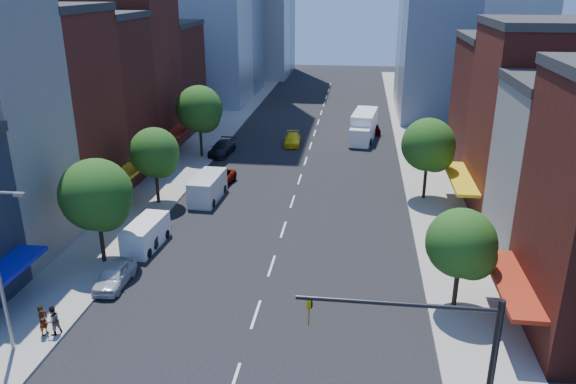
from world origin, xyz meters
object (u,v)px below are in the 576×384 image
object	(u,v)px
parked_car_third	(217,179)
cargo_van_near	(145,235)
pedestrian_near	(43,320)
traffic_car_oncoming	(360,137)
traffic_car_far	(373,128)
parked_car_front	(115,275)
cargo_van_far	(207,188)
parked_car_second	(153,230)
parked_car_rear	(222,148)
taxi	(292,139)
box_truck	(364,127)
pedestrian_far	(53,321)

from	to	relation	value
parked_car_third	cargo_van_near	xyz separation A→B (m)	(-2.01, -13.39, 0.28)
cargo_van_near	pedestrian_near	distance (m)	11.34
traffic_car_oncoming	traffic_car_far	xyz separation A→B (m)	(1.58, 4.46, 0.01)
cargo_van_near	pedestrian_near	size ratio (longest dim) A/B	2.75
parked_car_front	cargo_van_far	size ratio (longest dim) A/B	0.77
cargo_van_far	pedestrian_near	size ratio (longest dim) A/B	3.05
parked_car_second	cargo_van_near	distance (m)	1.46
parked_car_second	parked_car_third	size ratio (longest dim) A/B	0.90
parked_car_third	cargo_van_far	distance (m)	3.60
parked_car_rear	taxi	world-z (taller)	parked_car_rear
parked_car_third	pedestrian_near	size ratio (longest dim) A/B	2.90
box_truck	pedestrian_near	size ratio (longest dim) A/B	4.94
parked_car_third	traffic_car_far	size ratio (longest dim) A/B	1.32
traffic_car_far	pedestrian_far	distance (m)	49.76
box_truck	traffic_car_oncoming	bearing A→B (deg)	-100.04
parked_car_front	parked_car_second	xyz separation A→B (m)	(0.00, 6.90, 0.05)
cargo_van_near	traffic_car_far	xyz separation A→B (m)	(16.90, 35.29, -0.33)
parked_car_front	parked_car_second	bearing A→B (deg)	90.07
parked_car_second	cargo_van_far	bearing A→B (deg)	70.66
taxi	traffic_car_far	distance (m)	11.68
box_truck	cargo_van_far	bearing A→B (deg)	-114.58
box_truck	pedestrian_near	distance (m)	46.40
parked_car_front	taxi	xyz separation A→B (m)	(7.32, 34.05, -0.06)
pedestrian_near	parked_car_third	bearing A→B (deg)	0.58
parked_car_second	parked_car_rear	world-z (taller)	parked_car_second
parked_car_front	parked_car_second	size ratio (longest dim) A/B	0.90
parked_car_third	taxi	size ratio (longest dim) A/B	1.14
taxi	traffic_car_oncoming	size ratio (longest dim) A/B	1.12
parked_car_rear	pedestrian_near	size ratio (longest dim) A/B	2.91
parked_car_front	taxi	distance (m)	34.83
parked_car_rear	cargo_van_near	size ratio (longest dim) A/B	1.06
parked_car_second	box_truck	distance (m)	34.22
parked_car_second	traffic_car_oncoming	size ratio (longest dim) A/B	1.15
parked_car_third	box_truck	world-z (taller)	box_truck
parked_car_front	taxi	bearing A→B (deg)	77.94
parked_car_front	taxi	world-z (taller)	parked_car_front
parked_car_second	traffic_car_oncoming	xyz separation A→B (m)	(15.31, 29.39, -0.10)
pedestrian_near	pedestrian_far	distance (m)	0.52
cargo_van_far	pedestrian_far	bearing A→B (deg)	-95.59
traffic_car_oncoming	pedestrian_far	bearing A→B (deg)	61.45
parked_car_third	traffic_car_oncoming	xyz separation A→B (m)	(13.31, 17.44, -0.05)
box_truck	pedestrian_near	world-z (taller)	box_truck
parked_car_rear	cargo_van_near	world-z (taller)	cargo_van_near
parked_car_second	cargo_van_near	bearing A→B (deg)	-96.30
cargo_van_near	taxi	bearing A→B (deg)	79.72
traffic_car_far	box_truck	size ratio (longest dim) A/B	0.45
parked_car_front	pedestrian_near	size ratio (longest dim) A/B	2.35
pedestrian_near	pedestrian_far	world-z (taller)	pedestrian_near
parked_car_rear	cargo_van_far	size ratio (longest dim) A/B	0.95
parked_car_front	traffic_car_far	world-z (taller)	parked_car_front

